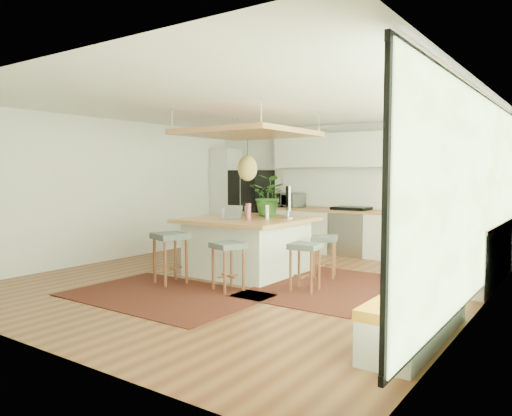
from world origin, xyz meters
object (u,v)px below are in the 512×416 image
Objects in this scene: island at (248,246)px; microwave at (291,199)px; stool_near_left at (170,261)px; stool_near_right at (228,266)px; laptop at (230,212)px; monitor at (288,202)px; stool_right_front at (305,266)px; stool_left_side at (198,245)px; island_plant at (269,200)px; fridge at (251,205)px; stool_right_back at (324,256)px.

island is 2.83m from microwave.
stool_near_right is (0.98, 0.16, 0.00)m from stool_near_left.
microwave is at bearing 90.67° from laptop.
monitor reaches higher than island.
island is at bearing 113.09° from stool_near_right.
stool_right_front is 2.72m from stool_left_side.
laptop is 0.48× the size of island_plant.
fridge is at bearing 103.12° from stool_left_side.
stool_near_right is (0.49, -1.14, -0.11)m from island.
laptop reaches higher than island.
fridge is 3.34m from monitor.
stool_near_right is 1.01× the size of stool_right_front.
stool_right_back is 1.67m from laptop.
island is 2.64× the size of stool_left_side.
monitor reaches higher than microwave.
island is 0.90m from island_plant.
stool_right_front is at bearing 33.94° from stool_near_right.
microwave reaches higher than stool_right_back.
fridge is 0.94× the size of island.
monitor is 0.82× the size of island_plant.
microwave reaches higher than stool_near_right.
laptop is (-1.29, -0.79, 0.70)m from stool_right_back.
stool_right_front is 1.20× the size of microwave.
island_plant is at bearing -40.23° from fridge.
island is 2.67× the size of stool_near_right.
island is 2.76× the size of stool_right_back.
stool_left_side is at bearing 143.27° from stool_near_right.
stool_left_side is (-2.44, -0.29, 0.00)m from stool_right_back.
stool_right_front is at bearing 22.24° from stool_near_left.
stool_left_side is 2.00m from monitor.
stool_near_left is 2.43m from stool_right_back.
microwave is (-1.31, 2.29, -0.07)m from monitor.
island is 0.69m from laptop.
island_plant is at bearing 78.67° from island.
laptop is at bearing -148.58° from stool_right_back.
stool_right_back is (0.71, 1.59, 0.00)m from stool_near_right.
island_plant is (-0.47, 0.14, 0.02)m from monitor.
island is 2.61× the size of island_plant.
stool_near_right is at bearing 9.37° from stool_near_left.
microwave is at bearing 108.02° from stool_near_right.
island_plant is at bearing 14.67° from stool_left_side.
stool_near_left is 1.11× the size of stool_left_side.
laptop reaches higher than stool_near_right.
stool_right_front is at bearing 6.54° from monitor.
stool_near_left is 0.99m from stool_near_right.
fridge reaches higher than monitor.
laptop is (-0.09, -0.35, 0.58)m from island.
stool_right_back is at bearing -28.21° from fridge.
fridge is at bearing 143.62° from stool_right_back.
island_plant is (1.93, -2.18, 0.28)m from fridge.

